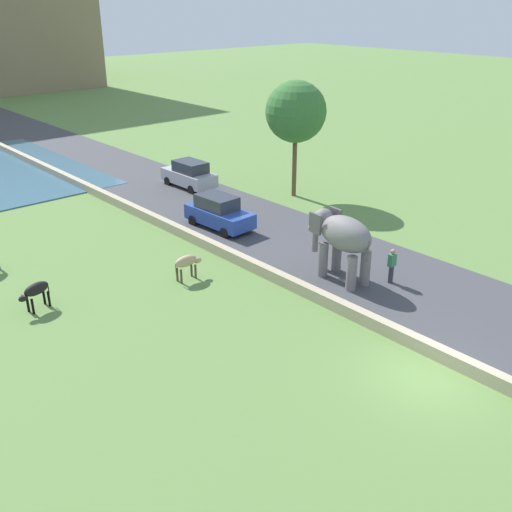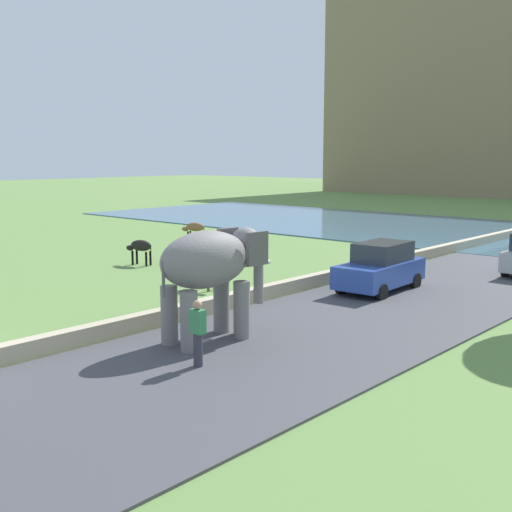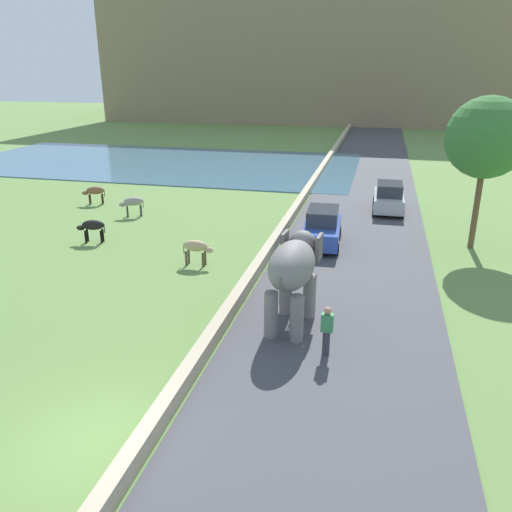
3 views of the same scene
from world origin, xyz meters
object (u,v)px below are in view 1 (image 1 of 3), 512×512
(elephant, at_px, (342,237))
(person_beside_elephant, at_px, (392,265))
(car_silver, at_px, (189,174))
(car_blue, at_px, (219,212))
(cow_tan, at_px, (187,262))
(cow_black, at_px, (35,291))

(elephant, relative_size, person_beside_elephant, 2.16)
(person_beside_elephant, height_order, car_silver, car_silver)
(elephant, relative_size, car_blue, 0.87)
(cow_tan, bearing_deg, person_beside_elephant, -44.58)
(person_beside_elephant, distance_m, car_blue, 10.37)
(cow_black, bearing_deg, cow_tan, -16.16)
(elephant, relative_size, cow_tan, 2.53)
(person_beside_elephant, bearing_deg, car_silver, 84.05)
(car_blue, distance_m, car_silver, 7.71)
(cow_black, bearing_deg, car_blue, 11.55)
(elephant, height_order, cow_black, elephant)
(car_silver, height_order, cow_tan, car_silver)
(elephant, height_order, car_blue, elephant)
(elephant, bearing_deg, cow_black, 150.63)
(elephant, distance_m, car_blue, 8.59)
(car_silver, xyz_separation_m, cow_tan, (-8.15, -11.06, -0.06))
(car_silver, distance_m, cow_tan, 13.74)
(elephant, distance_m, person_beside_elephant, 2.50)
(elephant, bearing_deg, car_blue, 90.15)
(elephant, height_order, cow_tan, elephant)
(car_blue, relative_size, cow_black, 2.86)
(car_silver, distance_m, cow_black, 17.00)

